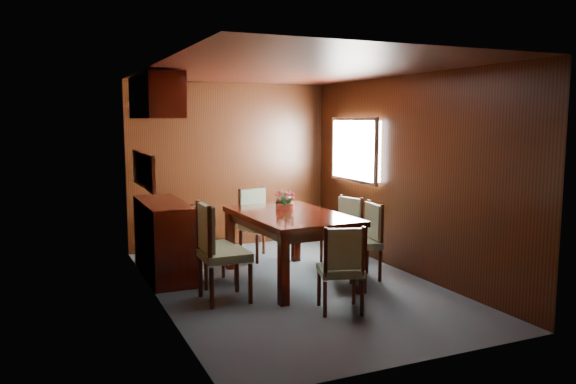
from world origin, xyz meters
name	(u,v)px	position (x,y,z in m)	size (l,w,h in m)	color
ground	(293,285)	(0.00, 0.00, 0.00)	(4.50, 4.50, 0.00)	#354149
room_shell	(273,140)	(-0.10, 0.33, 1.63)	(3.06, 4.52, 2.41)	black
sideboard	(164,239)	(-1.25, 1.00, 0.45)	(0.48, 1.40, 0.90)	black
dining_table	(291,223)	(0.06, 0.20, 0.68)	(1.12, 1.73, 0.79)	black
chair_left_near	(217,247)	(-0.94, -0.20, 0.58)	(0.47, 0.49, 1.04)	black
chair_left_far	(209,241)	(-0.86, 0.41, 0.50)	(0.45, 0.47, 0.91)	black
chair_right_near	(366,236)	(0.90, -0.07, 0.50)	(0.47, 0.48, 0.90)	black
chair_right_far	(345,227)	(1.00, 0.59, 0.49)	(0.50, 0.51, 0.88)	black
chair_head	(342,264)	(0.05, -1.02, 0.48)	(0.51, 0.50, 0.87)	black
chair_foot	(257,219)	(0.09, 1.38, 0.53)	(0.55, 0.54, 0.95)	black
flower_centerpiece	(285,199)	(0.13, 0.53, 0.91)	(0.24, 0.24, 0.24)	#B45437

